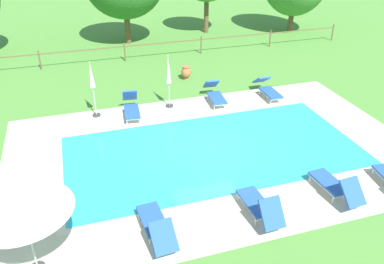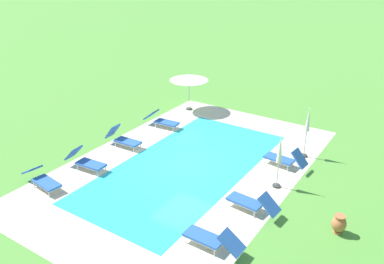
{
  "view_description": "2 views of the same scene",
  "coord_description": "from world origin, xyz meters",
  "views": [
    {
      "loc": [
        -4.29,
        -11.07,
        7.48
      ],
      "look_at": [
        -0.65,
        0.5,
        0.6
      ],
      "focal_mm": 36.66,
      "sensor_mm": 36.0,
      "label": 1
    },
    {
      "loc": [
        12.73,
        8.63,
        8.58
      ],
      "look_at": [
        -1.18,
        -0.47,
        1.08
      ],
      "focal_mm": 37.49,
      "sensor_mm": 36.0,
      "label": 2
    }
  ],
  "objects": [
    {
      "name": "patio_umbrella_closed_row_west",
      "position": [
        -0.59,
        3.96,
        1.47
      ],
      "size": [
        0.32,
        0.32,
        2.33
      ],
      "color": "#383838",
      "rests_on": "ground"
    },
    {
      "name": "patio_umbrella_open_foreground",
      "position": [
        -5.84,
        -3.72,
        1.96
      ],
      "size": [
        2.24,
        2.24,
        2.18
      ],
      "color": "#383838",
      "rests_on": "ground"
    },
    {
      "name": "sun_lounger_north_end",
      "position": [
        -2.89,
        -3.48,
        0.38
      ],
      "size": [
        0.73,
        2.02,
        0.86
      ],
      "color": "#2856A8",
      "rests_on": "ground"
    },
    {
      "name": "sun_lounger_north_near_steps",
      "position": [
        -2.3,
        3.62,
        0.39
      ],
      "size": [
        0.78,
        1.93,
        0.97
      ],
      "color": "#2856A8",
      "rests_on": "ground"
    },
    {
      "name": "patio_umbrella_closed_row_mid_west",
      "position": [
        -3.72,
        4.0,
        1.54
      ],
      "size": [
        0.32,
        0.32,
        2.36
      ],
      "color": "#383838",
      "rests_on": "ground"
    },
    {
      "name": "sun_lounger_south_mid",
      "position": [
        2.56,
        -3.47,
        0.39
      ],
      "size": [
        0.74,
        1.95,
        0.94
      ],
      "color": "#2856A8",
      "rests_on": "ground"
    },
    {
      "name": "pool_deck_paving",
      "position": [
        0.0,
        0.0,
        0.0
      ],
      "size": [
        14.37,
        9.12,
        0.01
      ],
      "primitive_type": "cube",
      "color": "beige",
      "rests_on": "ground"
    },
    {
      "name": "sun_lounger_south_far",
      "position": [
        3.98,
        3.65,
        0.37
      ],
      "size": [
        0.63,
        2.02,
        0.81
      ],
      "color": "#2856A8",
      "rests_on": "ground"
    },
    {
      "name": "perimeter_fence",
      "position": [
        0.79,
        10.46,
        0.71
      ],
      "size": [
        22.77,
        0.08,
        1.05
      ],
      "color": "brown",
      "rests_on": "ground"
    },
    {
      "name": "sun_lounger_south_near_corner",
      "position": [
        0.0,
        -3.63,
        0.4
      ],
      "size": [
        0.66,
        1.87,
        1.0
      ],
      "color": "#2856A8",
      "rests_on": "ground"
    },
    {
      "name": "terracotta_urn_near_fence",
      "position": [
        1.02,
        6.78,
        0.37
      ],
      "size": [
        0.48,
        0.48,
        0.69
      ],
      "color": "#B7663D",
      "rests_on": "ground"
    },
    {
      "name": "swimming_pool_water",
      "position": [
        0.0,
        0.0,
        0.01
      ],
      "size": [
        10.33,
        5.09,
        0.01
      ],
      "primitive_type": "cube",
      "color": "#2DB7C6",
      "rests_on": "ground"
    },
    {
      "name": "pool_coping_rim",
      "position": [
        0.0,
        0.0,
        0.01
      ],
      "size": [
        10.81,
        5.57,
        0.01
      ],
      "color": "beige",
      "rests_on": "ground"
    },
    {
      "name": "ground_plane",
      "position": [
        0.0,
        0.0,
        0.0
      ],
      "size": [
        160.0,
        160.0,
        0.0
      ],
      "primitive_type": "plane",
      "color": "#518E38"
    },
    {
      "name": "sun_lounger_north_far",
      "position": [
        1.48,
        3.84,
        0.38
      ],
      "size": [
        0.77,
        2.02,
        0.87
      ],
      "color": "#2856A8",
      "rests_on": "ground"
    }
  ]
}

